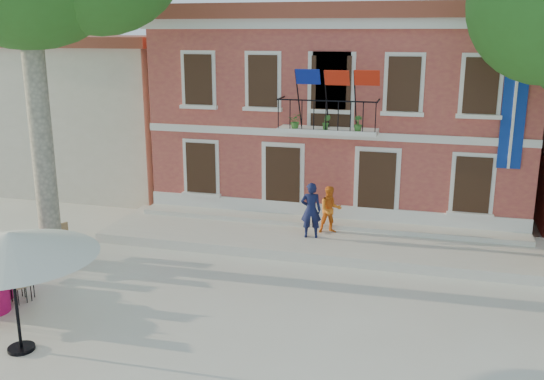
{
  "coord_description": "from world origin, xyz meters",
  "views": [
    {
      "loc": [
        5.39,
        -13.61,
        6.62
      ],
      "look_at": [
        0.69,
        3.5,
        1.94
      ],
      "focal_mm": 40.0,
      "sensor_mm": 36.0,
      "label": 1
    }
  ],
  "objects_px": {
    "pedestrian_orange": "(330,210)",
    "pedestrian_navy": "(311,210)",
    "patio_umbrella": "(9,245)",
    "cafe_table_3": "(44,247)"
  },
  "relations": [
    {
      "from": "pedestrian_orange",
      "to": "pedestrian_navy",
      "type": "bearing_deg",
      "value": -153.45
    },
    {
      "from": "pedestrian_navy",
      "to": "cafe_table_3",
      "type": "bearing_deg",
      "value": 13.34
    },
    {
      "from": "patio_umbrella",
      "to": "pedestrian_navy",
      "type": "distance_m",
      "value": 9.32
    },
    {
      "from": "patio_umbrella",
      "to": "cafe_table_3",
      "type": "bearing_deg",
      "value": 120.2
    },
    {
      "from": "patio_umbrella",
      "to": "pedestrian_navy",
      "type": "height_order",
      "value": "patio_umbrella"
    },
    {
      "from": "pedestrian_orange",
      "to": "patio_umbrella",
      "type": "bearing_deg",
      "value": -144.52
    },
    {
      "from": "patio_umbrella",
      "to": "cafe_table_3",
      "type": "relative_size",
      "value": 1.92
    },
    {
      "from": "patio_umbrella",
      "to": "pedestrian_orange",
      "type": "bearing_deg",
      "value": 59.15
    },
    {
      "from": "patio_umbrella",
      "to": "pedestrian_orange",
      "type": "relative_size",
      "value": 2.34
    },
    {
      "from": "pedestrian_navy",
      "to": "cafe_table_3",
      "type": "height_order",
      "value": "pedestrian_navy"
    }
  ]
}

